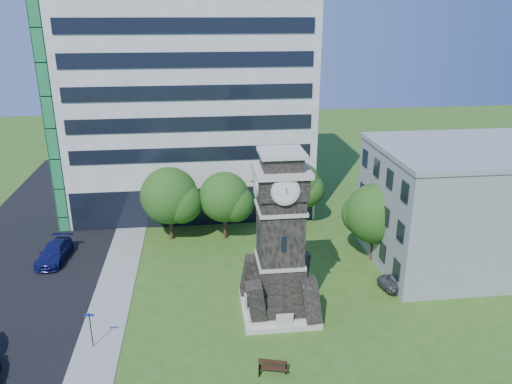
{
  "coord_description": "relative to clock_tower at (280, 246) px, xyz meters",
  "views": [
    {
      "loc": [
        -2.42,
        -29.18,
        20.86
      ],
      "look_at": [
        1.87,
        6.67,
        7.71
      ],
      "focal_mm": 35.0,
      "sensor_mm": 36.0,
      "label": 1
    }
  ],
  "objects": [
    {
      "name": "ground",
      "position": [
        -3.0,
        -2.0,
        -5.28
      ],
      "size": [
        160.0,
        160.0,
        0.0
      ],
      "primitive_type": "plane",
      "color": "#365C1A",
      "rests_on": "ground"
    },
    {
      "name": "tree_nc",
      "position": [
        -3.09,
        12.99,
        -1.17
      ],
      "size": [
        5.25,
        4.78,
        6.67
      ],
      "rotation": [
        0.0,
        0.0,
        -0.02
      ],
      "color": "#332114",
      "rests_on": "ground"
    },
    {
      "name": "park_bench",
      "position": [
        -1.46,
        -6.62,
        -4.8
      ],
      "size": [
        1.75,
        0.47,
        0.9
      ],
      "rotation": [
        0.0,
        0.0,
        -0.27
      ],
      "color": "black",
      "rests_on": "ground"
    },
    {
      "name": "sidewalk",
      "position": [
        -12.5,
        3.0,
        -5.25
      ],
      "size": [
        3.0,
        70.0,
        0.06
      ],
      "primitive_type": "cube",
      "color": "gray",
      "rests_on": "ground"
    },
    {
      "name": "car_street_north",
      "position": [
        -18.44,
        10.18,
        -4.52
      ],
      "size": [
        2.59,
        5.41,
        1.52
      ],
      "primitive_type": "imported",
      "rotation": [
        0.0,
        0.0,
        -0.09
      ],
      "color": "#131653",
      "rests_on": "ground"
    },
    {
      "name": "tree_east",
      "position": [
        9.63,
        7.07,
        -1.06
      ],
      "size": [
        5.78,
        5.26,
        7.02
      ],
      "rotation": [
        0.0,
        0.0,
        -0.1
      ],
      "color": "#332114",
      "rests_on": "ground"
    },
    {
      "name": "street_sign",
      "position": [
        -12.83,
        -2.7,
        -3.66
      ],
      "size": [
        0.62,
        0.06,
        2.6
      ],
      "rotation": [
        0.0,
        0.0,
        -0.12
      ],
      "color": "black",
      "rests_on": "ground"
    },
    {
      "name": "office_low",
      "position": [
        16.97,
        6.0,
        -0.07
      ],
      "size": [
        15.2,
        12.2,
        10.4
      ],
      "color": "gray",
      "rests_on": "ground"
    },
    {
      "name": "tree_nw",
      "position": [
        -8.24,
        13.45,
        -0.97
      ],
      "size": [
        5.92,
        5.38,
        7.18
      ],
      "rotation": [
        0.0,
        0.0,
        -0.23
      ],
      "color": "#332114",
      "rests_on": "ground"
    },
    {
      "name": "tree_ne",
      "position": [
        4.53,
        15.74,
        -1.15
      ],
      "size": [
        5.08,
        4.62,
        6.61
      ],
      "rotation": [
        0.0,
        0.0,
        0.0
      ],
      "color": "#332114",
      "rests_on": "ground"
    },
    {
      "name": "office_tall",
      "position": [
        -6.2,
        23.84,
        8.94
      ],
      "size": [
        26.2,
        15.11,
        28.6
      ],
      "color": "white",
      "rests_on": "ground"
    },
    {
      "name": "car_east_lot",
      "position": [
        10.61,
        2.16,
        -4.67
      ],
      "size": [
        4.76,
        2.99,
        1.23
      ],
      "primitive_type": "imported",
      "rotation": [
        0.0,
        0.0,
        1.8
      ],
      "color": "#4A4B4F",
      "rests_on": "ground"
    },
    {
      "name": "clock_tower",
      "position": [
        0.0,
        0.0,
        0.0
      ],
      "size": [
        5.4,
        5.4,
        12.22
      ],
      "color": "beige",
      "rests_on": "ground"
    }
  ]
}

